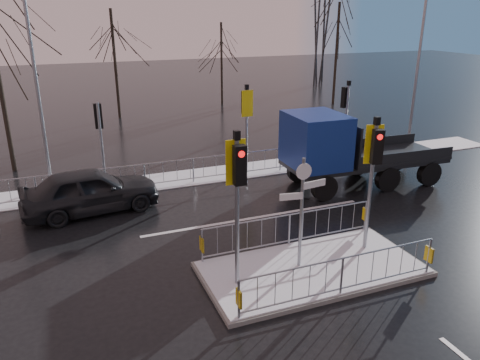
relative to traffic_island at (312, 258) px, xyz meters
name	(u,v)px	position (x,y,z in m)	size (l,w,h in m)	color
ground	(312,271)	(0.01, -0.01, -0.39)	(120.00, 120.00, 0.00)	black
snow_verge	(212,175)	(0.01, 8.59, -0.37)	(30.00, 2.00, 0.04)	white
lane_markings	(318,277)	(0.01, -0.34, -0.39)	(8.00, 11.38, 0.01)	silver
traffic_island	(312,258)	(0.00, 0.00, 0.00)	(6.00, 3.04, 4.15)	slate
far_kerb_fixtures	(222,155)	(0.31, 8.08, 0.63)	(18.00, 0.65, 3.83)	gray
car_far_lane	(90,190)	(-5.17, 6.45, 0.41)	(1.88, 4.68, 1.60)	black
flatbed_truck	(336,149)	(4.10, 5.32, 1.24)	(6.71, 2.66, 3.07)	black
tree_far_a	(113,43)	(-1.99, 21.99, 4.43)	(3.75, 3.75, 7.08)	black
tree_far_b	(221,48)	(6.01, 23.99, 3.79)	(3.25, 3.25, 6.14)	black
tree_far_c	(338,34)	(14.01, 20.99, 4.76)	(4.00, 4.00, 7.55)	black
street_lamp_right	(419,63)	(10.58, 8.49, 4.00)	(1.25, 0.18, 8.00)	gray
street_lamp_left	(37,75)	(-6.42, 9.49, 4.10)	(1.25, 0.18, 8.20)	gray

